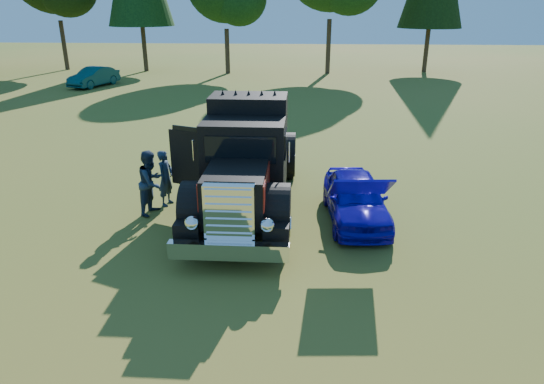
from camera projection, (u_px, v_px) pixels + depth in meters
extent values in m
plane|color=#3D601C|center=(211.00, 244.00, 11.39)|extent=(120.00, 120.00, 0.00)
cylinder|color=#2D2116|center=(227.00, 51.00, 38.43)|extent=(0.36, 0.36, 3.42)
cylinder|color=#2D2116|center=(64.00, 45.00, 40.55)|extent=(0.36, 0.36, 3.96)
cylinder|color=#2D2116|center=(144.00, 42.00, 39.54)|extent=(0.36, 0.36, 4.68)
cylinder|color=#2D2116|center=(427.00, 43.00, 39.14)|extent=(0.36, 0.36, 4.50)
cylinder|color=#2D2116|center=(328.00, 47.00, 38.29)|extent=(0.36, 0.36, 4.14)
cylinder|color=black|center=(191.00, 224.00, 11.16)|extent=(0.32, 1.10, 1.10)
cylinder|color=black|center=(282.00, 226.00, 11.04)|extent=(0.32, 1.10, 1.10)
cylinder|color=black|center=(224.00, 161.00, 15.62)|extent=(0.32, 1.10, 1.10)
cylinder|color=black|center=(289.00, 162.00, 15.50)|extent=(0.32, 1.10, 1.10)
cylinder|color=black|center=(234.00, 161.00, 15.60)|extent=(0.32, 1.10, 1.10)
cylinder|color=black|center=(279.00, 162.00, 15.52)|extent=(0.32, 1.10, 1.10)
cube|color=black|center=(249.00, 183.00, 13.49)|extent=(1.60, 6.40, 0.28)
cube|color=white|center=(229.00, 251.00, 9.94)|extent=(2.50, 0.22, 0.36)
cube|color=white|center=(230.00, 214.00, 9.96)|extent=(1.05, 0.30, 1.30)
cube|color=black|center=(236.00, 193.00, 10.92)|extent=(1.35, 1.80, 1.10)
cube|color=maroon|center=(206.00, 184.00, 10.89)|extent=(0.02, 1.80, 0.60)
cube|color=maroon|center=(267.00, 185.00, 10.81)|extent=(0.02, 1.80, 0.60)
cylinder|color=black|center=(195.00, 208.00, 11.01)|extent=(0.55, 1.24, 1.24)
cylinder|color=black|center=(278.00, 210.00, 10.90)|extent=(0.55, 1.24, 1.24)
sphere|color=white|center=(192.00, 223.00, 10.02)|extent=(0.32, 0.32, 0.32)
sphere|color=white|center=(267.00, 225.00, 9.92)|extent=(0.32, 0.32, 0.32)
cube|color=black|center=(244.00, 162.00, 12.27)|extent=(2.05, 1.30, 2.10)
cube|color=black|center=(240.00, 150.00, 11.46)|extent=(1.70, 0.05, 0.65)
cube|color=black|center=(249.00, 140.00, 13.40)|extent=(2.05, 1.30, 2.50)
cube|color=black|center=(255.00, 151.00, 15.23)|extent=(2.00, 2.00, 0.35)
cube|color=black|center=(188.00, 159.00, 12.82)|extent=(1.05, 0.45, 1.50)
cube|color=maroon|center=(188.00, 164.00, 12.91)|extent=(0.80, 0.33, 0.75)
imported|color=#0722A5|center=(356.00, 198.00, 12.47)|extent=(1.69, 3.68, 1.22)
cube|color=#0722A5|center=(361.00, 187.00, 10.56)|extent=(1.36, 1.02, 0.67)
imported|color=#1D2F43|center=(166.00, 178.00, 13.38)|extent=(0.51, 0.65, 1.57)
imported|color=#21304F|center=(151.00, 182.00, 12.82)|extent=(0.85, 0.99, 1.74)
imported|color=#093038|center=(94.00, 77.00, 32.72)|extent=(2.50, 4.09, 1.27)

